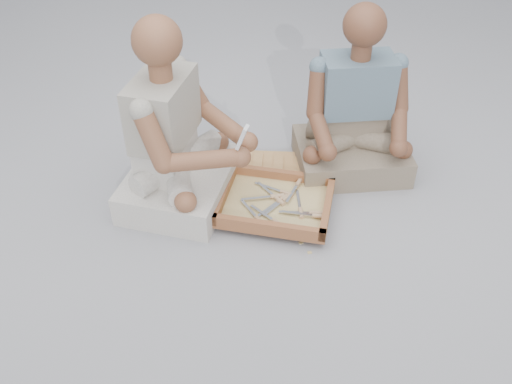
% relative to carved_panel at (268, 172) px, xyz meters
% --- Properties ---
extents(ground, '(60.00, 60.00, 0.00)m').
position_rel_carved_panel_xyz_m(ground, '(0.02, -0.66, -0.02)').
color(ground, '#98989D').
rests_on(ground, ground).
extents(carved_panel, '(0.59, 0.44, 0.04)m').
position_rel_carved_panel_xyz_m(carved_panel, '(0.00, 0.00, 0.00)').
color(carved_panel, '#AB6B42').
rests_on(carved_panel, ground).
extents(tool_tray, '(0.56, 0.45, 0.07)m').
position_rel_carved_panel_xyz_m(tool_tray, '(0.09, -0.30, 0.04)').
color(tool_tray, brown).
rests_on(tool_tray, carved_panel).
extents(chisel_0, '(0.19, 0.14, 0.02)m').
position_rel_carved_panel_xyz_m(chisel_0, '(0.12, -0.45, 0.06)').
color(chisel_0, silver).
rests_on(chisel_0, tool_tray).
extents(chisel_1, '(0.22, 0.02, 0.02)m').
position_rel_carved_panel_xyz_m(chisel_1, '(0.30, -0.37, 0.06)').
color(chisel_1, silver).
rests_on(chisel_1, tool_tray).
extents(chisel_2, '(0.13, 0.20, 0.02)m').
position_rel_carved_panel_xyz_m(chisel_2, '(0.11, -0.29, 0.05)').
color(chisel_2, silver).
rests_on(chisel_2, tool_tray).
extents(chisel_3, '(0.17, 0.16, 0.02)m').
position_rel_carved_panel_xyz_m(chisel_3, '(0.10, -0.28, 0.05)').
color(chisel_3, silver).
rests_on(chisel_3, tool_tray).
extents(chisel_4, '(0.22, 0.08, 0.02)m').
position_rel_carved_panel_xyz_m(chisel_4, '(0.12, -0.22, 0.05)').
color(chisel_4, silver).
rests_on(chisel_4, tool_tray).
extents(chisel_5, '(0.07, 0.22, 0.02)m').
position_rel_carved_panel_xyz_m(chisel_5, '(0.23, -0.34, 0.05)').
color(chisel_5, silver).
rests_on(chisel_5, tool_tray).
extents(chisel_6, '(0.12, 0.20, 0.02)m').
position_rel_carved_panel_xyz_m(chisel_6, '(0.14, -0.28, 0.05)').
color(chisel_6, silver).
rests_on(chisel_6, tool_tray).
extents(chisel_7, '(0.21, 0.10, 0.02)m').
position_rel_carved_panel_xyz_m(chisel_7, '(0.08, -0.27, 0.06)').
color(chisel_7, silver).
rests_on(chisel_7, tool_tray).
extents(chisel_8, '(0.16, 0.18, 0.02)m').
position_rel_carved_panel_xyz_m(chisel_8, '(0.03, -0.45, 0.05)').
color(chisel_8, silver).
rests_on(chisel_8, tool_tray).
extents(chisel_9, '(0.22, 0.05, 0.02)m').
position_rel_carved_panel_xyz_m(chisel_9, '(0.29, -0.35, 0.05)').
color(chisel_9, silver).
rests_on(chisel_9, tool_tray).
extents(chisel_10, '(0.06, 0.22, 0.02)m').
position_rel_carved_panel_xyz_m(chisel_10, '(0.18, -0.14, 0.06)').
color(chisel_10, silver).
rests_on(chisel_10, tool_tray).
extents(wood_chip_0, '(0.02, 0.02, 0.00)m').
position_rel_carved_panel_xyz_m(wood_chip_0, '(-0.11, -0.16, -0.02)').
color(wood_chip_0, tan).
rests_on(wood_chip_0, ground).
extents(wood_chip_1, '(0.02, 0.02, 0.00)m').
position_rel_carved_panel_xyz_m(wood_chip_1, '(0.26, -0.50, -0.02)').
color(wood_chip_1, tan).
rests_on(wood_chip_1, ground).
extents(wood_chip_2, '(0.02, 0.02, 0.00)m').
position_rel_carved_panel_xyz_m(wood_chip_2, '(0.33, -0.44, -0.02)').
color(wood_chip_2, tan).
rests_on(wood_chip_2, ground).
extents(wood_chip_3, '(0.02, 0.02, 0.00)m').
position_rel_carved_panel_xyz_m(wood_chip_3, '(0.15, -0.37, -0.02)').
color(wood_chip_3, tan).
rests_on(wood_chip_3, ground).
extents(wood_chip_4, '(0.02, 0.02, 0.00)m').
position_rel_carved_panel_xyz_m(wood_chip_4, '(-0.03, 0.03, -0.02)').
color(wood_chip_4, tan).
rests_on(wood_chip_4, ground).
extents(wood_chip_5, '(0.02, 0.02, 0.00)m').
position_rel_carved_panel_xyz_m(wood_chip_5, '(0.15, -0.34, -0.02)').
color(wood_chip_5, tan).
rests_on(wood_chip_5, ground).
extents(wood_chip_6, '(0.02, 0.02, 0.00)m').
position_rel_carved_panel_xyz_m(wood_chip_6, '(0.16, -0.24, -0.02)').
color(wood_chip_6, tan).
rests_on(wood_chip_6, ground).
extents(wood_chip_7, '(0.02, 0.02, 0.00)m').
position_rel_carved_panel_xyz_m(wood_chip_7, '(0.05, -0.26, -0.02)').
color(wood_chip_7, tan).
rests_on(wood_chip_7, ground).
extents(wood_chip_8, '(0.02, 0.02, 0.00)m').
position_rel_carved_panel_xyz_m(wood_chip_8, '(-0.09, 0.05, -0.02)').
color(wood_chip_8, tan).
rests_on(wood_chip_8, ground).
extents(wood_chip_9, '(0.02, 0.02, 0.00)m').
position_rel_carved_panel_xyz_m(wood_chip_9, '(0.31, -0.55, -0.02)').
color(wood_chip_9, tan).
rests_on(wood_chip_9, ground).
extents(craftsman, '(0.66, 0.65, 0.98)m').
position_rel_carved_panel_xyz_m(craftsman, '(-0.42, -0.27, 0.31)').
color(craftsman, beige).
rests_on(craftsman, ground).
extents(companion, '(0.70, 0.63, 0.92)m').
position_rel_carved_panel_xyz_m(companion, '(0.43, 0.18, 0.29)').
color(companion, '#7C6F59').
rests_on(companion, ground).
extents(mobile_phone, '(0.06, 0.06, 0.12)m').
position_rel_carved_panel_xyz_m(mobile_phone, '(-0.06, -0.35, 0.45)').
color(mobile_phone, silver).
rests_on(mobile_phone, craftsman).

